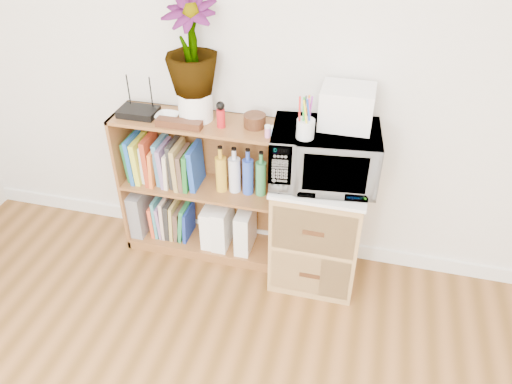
% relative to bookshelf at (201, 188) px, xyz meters
% --- Properties ---
extents(skirting_board, '(4.00, 0.02, 0.10)m').
position_rel_bookshelf_xyz_m(skirting_board, '(0.35, 0.14, -0.42)').
color(skirting_board, white).
rests_on(skirting_board, ground).
extents(bookshelf, '(1.00, 0.30, 0.95)m').
position_rel_bookshelf_xyz_m(bookshelf, '(0.00, 0.00, 0.00)').
color(bookshelf, brown).
rests_on(bookshelf, ground).
extents(wicker_unit, '(0.50, 0.45, 0.70)m').
position_rel_bookshelf_xyz_m(wicker_unit, '(0.75, -0.08, -0.12)').
color(wicker_unit, '#9E7542').
rests_on(wicker_unit, ground).
extents(microwave, '(0.60, 0.44, 0.31)m').
position_rel_bookshelf_xyz_m(microwave, '(0.75, -0.08, 0.40)').
color(microwave, silver).
rests_on(microwave, wicker_unit).
extents(pen_cup, '(0.09, 0.09, 0.10)m').
position_rel_bookshelf_xyz_m(pen_cup, '(0.66, -0.19, 0.61)').
color(pen_cup, silver).
rests_on(pen_cup, microwave).
extents(small_appliance, '(0.27, 0.22, 0.21)m').
position_rel_bookshelf_xyz_m(small_appliance, '(0.84, -0.01, 0.66)').
color(small_appliance, white).
rests_on(small_appliance, microwave).
extents(router, '(0.22, 0.15, 0.04)m').
position_rel_bookshelf_xyz_m(router, '(-0.34, -0.02, 0.49)').
color(router, black).
rests_on(router, bookshelf).
extents(white_bowl, '(0.13, 0.13, 0.03)m').
position_rel_bookshelf_xyz_m(white_bowl, '(-0.16, -0.03, 0.49)').
color(white_bowl, white).
rests_on(white_bowl, bookshelf).
extents(plant_pot, '(0.19, 0.19, 0.16)m').
position_rel_bookshelf_xyz_m(plant_pot, '(-0.00, 0.02, 0.56)').
color(plant_pot, white).
rests_on(plant_pot, bookshelf).
extents(potted_plant, '(0.29, 0.29, 0.52)m').
position_rel_bookshelf_xyz_m(potted_plant, '(-0.00, 0.02, 0.90)').
color(potted_plant, '#377B31').
rests_on(potted_plant, plant_pot).
extents(trinket_box, '(0.26, 0.07, 0.04)m').
position_rel_bookshelf_xyz_m(trinket_box, '(-0.06, -0.10, 0.50)').
color(trinket_box, '#3B1E10').
rests_on(trinket_box, bookshelf).
extents(kokeshi_doll, '(0.05, 0.05, 0.11)m').
position_rel_bookshelf_xyz_m(kokeshi_doll, '(0.16, -0.04, 0.53)').
color(kokeshi_doll, '#B4161B').
rests_on(kokeshi_doll, bookshelf).
extents(wooden_bowl, '(0.12, 0.12, 0.07)m').
position_rel_bookshelf_xyz_m(wooden_bowl, '(0.34, 0.01, 0.51)').
color(wooden_bowl, '#321B0D').
rests_on(wooden_bowl, bookshelf).
extents(paint_jars, '(0.10, 0.04, 0.05)m').
position_rel_bookshelf_xyz_m(paint_jars, '(0.47, -0.09, 0.50)').
color(paint_jars, pink).
rests_on(paint_jars, bookshelf).
extents(file_box, '(0.09, 0.25, 0.31)m').
position_rel_bookshelf_xyz_m(file_box, '(-0.44, 0.00, -0.25)').
color(file_box, slate).
rests_on(file_box, bookshelf).
extents(magazine_holder_left, '(0.09, 0.22, 0.28)m').
position_rel_bookshelf_xyz_m(magazine_holder_left, '(0.06, -0.01, -0.27)').
color(magazine_holder_left, white).
rests_on(magazine_holder_left, bookshelf).
extents(magazine_holder_mid, '(0.09, 0.24, 0.30)m').
position_rel_bookshelf_xyz_m(magazine_holder_mid, '(0.13, -0.01, -0.26)').
color(magazine_holder_mid, white).
rests_on(magazine_holder_mid, bookshelf).
extents(magazine_holder_right, '(0.09, 0.23, 0.29)m').
position_rel_bookshelf_xyz_m(magazine_holder_right, '(0.28, -0.01, -0.26)').
color(magazine_holder_right, white).
rests_on(magazine_holder_right, bookshelf).
extents(cookbooks, '(0.46, 0.20, 0.31)m').
position_rel_bookshelf_xyz_m(cookbooks, '(-0.24, 0.00, 0.16)').
color(cookbooks, '#1A642F').
rests_on(cookbooks, bookshelf).
extents(liquor_bottles, '(0.31, 0.07, 0.29)m').
position_rel_bookshelf_xyz_m(liquor_bottles, '(0.25, 0.00, 0.17)').
color(liquor_bottles, gold).
rests_on(liquor_bottles, bookshelf).
extents(lower_books, '(0.26, 0.19, 0.29)m').
position_rel_bookshelf_xyz_m(lower_books, '(-0.22, 0.00, -0.28)').
color(lower_books, '#F1502A').
rests_on(lower_books, bookshelf).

